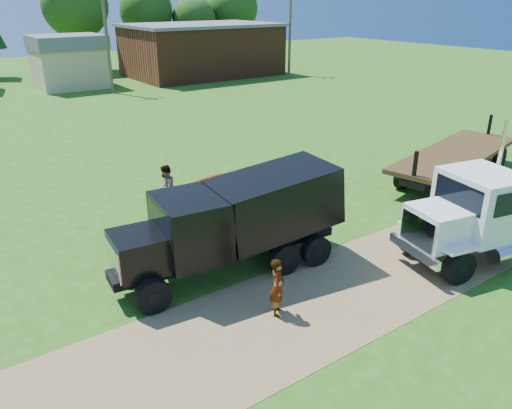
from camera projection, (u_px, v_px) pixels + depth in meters
ground at (347, 289)px, 14.63m from camera, size 140.00×140.00×0.00m
dirt_track at (347, 289)px, 14.62m from camera, size 120.00×4.20×0.01m
white_semi_tractor at (480, 216)px, 15.83m from camera, size 7.41×3.74×4.37m
black_dump_truck at (237, 219)px, 15.04m from camera, size 7.37×2.92×3.14m
orange_pickup at (233, 197)px, 19.11m from camera, size 6.21×3.26×1.67m
flatbed_trailer at (455, 158)px, 23.17m from camera, size 9.33×4.64×2.29m
spectator_a at (278, 287)px, 13.20m from camera, size 0.69×0.71×1.65m
spectator_b at (166, 188)px, 19.64m from camera, size 1.16×1.14×1.89m
brick_building at (202, 50)px, 53.30m from camera, size 15.40×10.40×5.30m
tan_shed at (69, 61)px, 45.92m from camera, size 6.20×5.40×4.70m
utility_poles at (107, 37)px, 42.34m from camera, size 42.20×0.28×9.00m
tree_row at (25, 9)px, 51.53m from camera, size 56.40×14.83×11.45m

